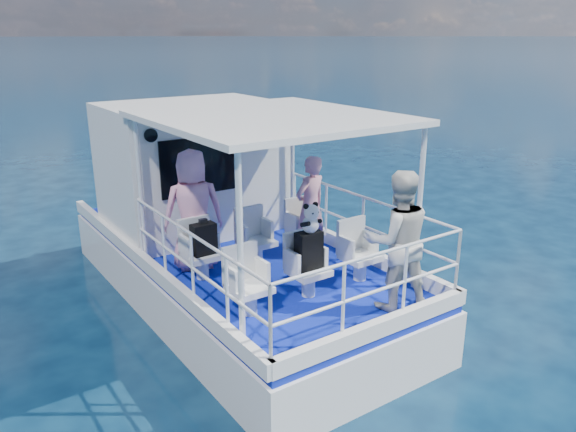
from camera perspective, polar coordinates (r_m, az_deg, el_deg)
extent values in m
plane|color=#061B31|center=(8.74, -2.37, -10.74)|extent=(2000.00, 2000.00, 0.00)
cube|color=white|center=(9.50, -5.63, -8.30)|extent=(3.00, 7.00, 1.60)
cube|color=#0B1CA0|center=(9.16, -5.80, -3.53)|extent=(2.90, 6.90, 0.10)
cube|color=white|center=(9.93, -9.66, 4.97)|extent=(2.85, 2.00, 2.20)
cube|color=white|center=(7.57, -1.86, 9.95)|extent=(3.00, 3.20, 0.08)
cylinder|color=white|center=(5.93, -4.86, -3.83)|extent=(0.07, 0.07, 2.20)
cylinder|color=white|center=(7.55, 13.17, 0.60)|extent=(0.07, 0.07, 2.20)
cylinder|color=white|center=(8.45, -14.74, 2.33)|extent=(0.07, 0.07, 2.20)
cylinder|color=white|center=(9.66, 0.44, 4.85)|extent=(0.07, 0.07, 2.20)
cube|color=silver|center=(8.03, -8.70, -4.99)|extent=(0.48, 0.46, 0.38)
cube|color=silver|center=(8.43, -3.20, -3.67)|extent=(0.48, 0.46, 0.38)
cube|color=silver|center=(8.89, 1.75, -2.46)|extent=(0.48, 0.46, 0.38)
cube|color=silver|center=(6.98, -3.91, -8.47)|extent=(0.48, 0.46, 0.38)
cube|color=silver|center=(7.43, 2.09, -6.73)|extent=(0.48, 0.46, 0.38)
cube|color=silver|center=(7.96, 7.32, -5.14)|extent=(0.48, 0.46, 0.38)
imported|color=pink|center=(8.17, -9.58, 0.57)|extent=(0.77, 0.65, 1.77)
imported|color=pink|center=(8.58, 2.27, 0.97)|extent=(0.63, 0.47, 1.57)
imported|color=silver|center=(7.01, 11.04, -2.47)|extent=(1.06, 0.97, 1.77)
cube|color=black|center=(7.84, -8.56, -2.32)|extent=(0.34, 0.19, 0.44)
cube|color=black|center=(7.26, 2.12, -3.54)|extent=(0.34, 0.19, 0.51)
cube|color=black|center=(7.78, -8.62, -0.52)|extent=(0.11, 0.07, 0.07)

